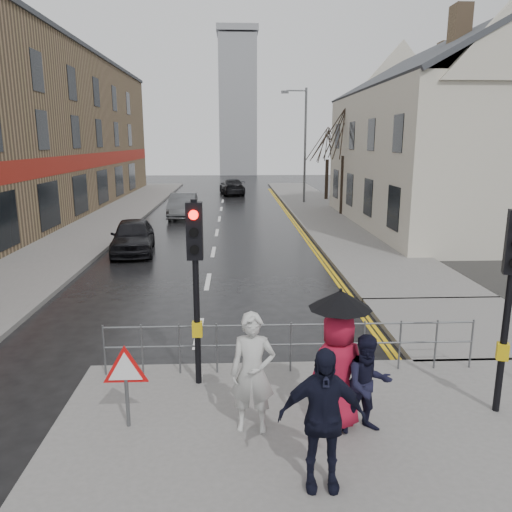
{
  "coord_description": "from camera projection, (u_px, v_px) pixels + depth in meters",
  "views": [
    {
      "loc": [
        0.89,
        -8.31,
        4.5
      ],
      "look_at": [
        1.47,
        5.03,
        1.42
      ],
      "focal_mm": 35.0,
      "sensor_mm": 36.0,
      "label": 1
    }
  ],
  "objects": [
    {
      "name": "ground",
      "position": [
        187.0,
        395.0,
        9.07
      ],
      "size": [
        120.0,
        120.0,
        0.0
      ],
      "primitive_type": "plane",
      "color": "black",
      "rests_on": "ground"
    },
    {
      "name": "left_pavement",
      "position": [
        116.0,
        214.0,
        31.16
      ],
      "size": [
        4.0,
        44.0,
        0.14
      ],
      "primitive_type": "cube",
      "color": "#605E5B",
      "rests_on": "ground"
    },
    {
      "name": "right_pavement",
      "position": [
        317.0,
        208.0,
        33.67
      ],
      "size": [
        4.0,
        40.0,
        0.14
      ],
      "primitive_type": "cube",
      "color": "#605E5B",
      "rests_on": "ground"
    },
    {
      "name": "pavement_bridge_right",
      "position": [
        464.0,
        326.0,
        12.25
      ],
      "size": [
        4.0,
        4.2,
        0.14
      ],
      "primitive_type": "cube",
      "color": "#605E5B",
      "rests_on": "ground"
    },
    {
      "name": "building_left_terrace",
      "position": [
        11.0,
        132.0,
        28.85
      ],
      "size": [
        8.0,
        42.0,
        10.0
      ],
      "primitive_type": "cube",
      "color": "#80664A",
      "rests_on": "ground"
    },
    {
      "name": "building_right_cream",
      "position": [
        446.0,
        136.0,
        26.03
      ],
      "size": [
        9.0,
        16.4,
        10.1
      ],
      "color": "beige",
      "rests_on": "ground"
    },
    {
      "name": "church_tower",
      "position": [
        238.0,
        107.0,
        67.46
      ],
      "size": [
        5.0,
        5.0,
        18.0
      ],
      "primitive_type": "cube",
      "color": "gray",
      "rests_on": "ground"
    },
    {
      "name": "traffic_signal_near_left",
      "position": [
        195.0,
        261.0,
        8.72
      ],
      "size": [
        0.28,
        0.27,
        3.4
      ],
      "color": "black",
      "rests_on": "near_pavement"
    },
    {
      "name": "traffic_signal_near_right",
      "position": [
        512.0,
        276.0,
        7.76
      ],
      "size": [
        0.34,
        0.33,
        3.4
      ],
      "color": "black",
      "rests_on": "near_pavement"
    },
    {
      "name": "guard_railing_front",
      "position": [
        291.0,
        336.0,
        9.54
      ],
      "size": [
        7.14,
        0.04,
        1.0
      ],
      "color": "#595B5E",
      "rests_on": "near_pavement"
    },
    {
      "name": "warning_sign",
      "position": [
        125.0,
        373.0,
        7.63
      ],
      "size": [
        0.8,
        0.07,
        1.35
      ],
      "color": "#595B5E",
      "rests_on": "near_pavement"
    },
    {
      "name": "street_lamp",
      "position": [
        303.0,
        138.0,
        35.51
      ],
      "size": [
        1.83,
        0.25,
        8.0
      ],
      "color": "#595B5E",
      "rests_on": "right_pavement"
    },
    {
      "name": "tree_near",
      "position": [
        345.0,
        130.0,
        29.65
      ],
      "size": [
        2.4,
        2.4,
        6.58
      ],
      "color": "#2D2119",
      "rests_on": "right_pavement"
    },
    {
      "name": "tree_far",
      "position": [
        328.0,
        142.0,
        37.62
      ],
      "size": [
        2.4,
        2.4,
        5.64
      ],
      "color": "#2D2119",
      "rests_on": "right_pavement"
    },
    {
      "name": "pedestrian_a",
      "position": [
        253.0,
        373.0,
        7.54
      ],
      "size": [
        0.73,
        0.53,
        1.89
      ],
      "primitive_type": "imported",
      "rotation": [
        0.0,
        0.0,
        -0.11
      ],
      "color": "#B5B6B2",
      "rests_on": "near_pavement"
    },
    {
      "name": "pedestrian_b",
      "position": [
        368.0,
        384.0,
        7.52
      ],
      "size": [
        0.84,
        0.7,
        1.56
      ],
      "primitive_type": "imported",
      "rotation": [
        0.0,
        0.0,
        0.15
      ],
      "color": "black",
      "rests_on": "near_pavement"
    },
    {
      "name": "pedestrian_with_umbrella",
      "position": [
        338.0,
        356.0,
        7.6
      ],
      "size": [
        1.04,
        0.96,
        2.21
      ],
      "color": "#A5132D",
      "rests_on": "near_pavement"
    },
    {
      "name": "pedestrian_d",
      "position": [
        322.0,
        419.0,
        6.28
      ],
      "size": [
        1.14,
        0.53,
        1.9
      ],
      "primitive_type": "imported",
      "rotation": [
        0.0,
        0.0,
        -0.06
      ],
      "color": "black",
      "rests_on": "near_pavement"
    },
    {
      "name": "car_parked",
      "position": [
        133.0,
        236.0,
        20.45
      ],
      "size": [
        2.13,
        4.27,
        1.4
      ],
      "primitive_type": "imported",
      "rotation": [
        0.0,
        0.0,
        0.12
      ],
      "color": "black",
      "rests_on": "ground"
    },
    {
      "name": "car_mid",
      "position": [
        183.0,
        206.0,
        29.97
      ],
      "size": [
        1.57,
        4.39,
        1.44
      ],
      "primitive_type": "imported",
      "rotation": [
        0.0,
        0.0,
        0.01
      ],
      "color": "#45474A",
      "rests_on": "ground"
    },
    {
      "name": "car_far",
      "position": [
        232.0,
        187.0,
        42.8
      ],
      "size": [
        2.4,
        4.83,
        1.35
      ],
      "primitive_type": "imported",
      "rotation": [
        0.0,
        0.0,
        3.25
      ],
      "color": "black",
      "rests_on": "ground"
    }
  ]
}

